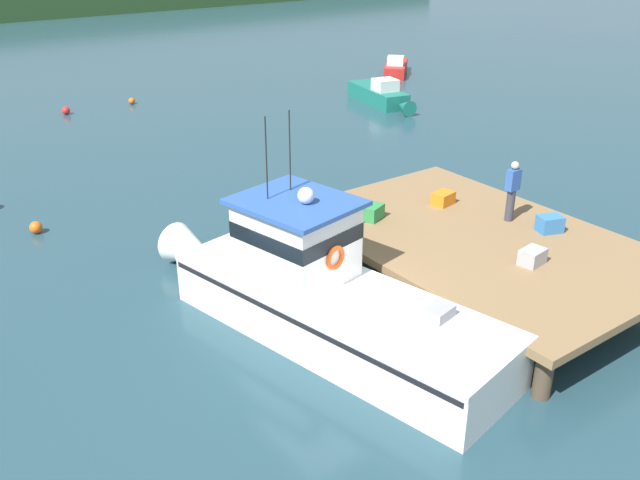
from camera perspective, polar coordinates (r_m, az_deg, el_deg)
The scene contains 14 objects.
ground_plane at distance 15.38m, azimuth 0.41°, elevation -8.20°, with size 200.00×200.00×0.00m, color #23424C.
dock at distance 17.78m, azimuth 12.96°, elevation -0.08°, with size 6.00×9.00×1.20m.
main_fishing_boat at distance 15.16m, azimuth -0.18°, elevation -4.27°, with size 4.10×9.97×4.80m.
crate_stack_mid_dock at distance 19.49m, azimuth 10.18°, elevation 3.42°, with size 0.60×0.44×0.36m, color orange.
crate_stack_near_edge at distance 16.57m, azimuth 17.22°, elevation -1.32°, with size 0.60×0.44×0.37m, color #9E9EA3.
crate_single_by_cleat at distance 18.26m, azimuth 4.36°, elevation 2.32°, with size 0.60×0.44×0.39m, color #2D8442.
crate_single_far at distance 18.42m, azimuth 18.54°, elevation 1.28°, with size 0.60×0.44×0.42m, color #3370B2.
bait_bucket at distance 18.63m, azimuth 1.37°, elevation 2.77°, with size 0.32×0.32×0.34m, color #E04C19.
deckhand_by_the_boat at distance 18.58m, azimuth 15.66°, elevation 4.03°, with size 0.36×0.22×1.63m.
moored_boat_far_left at distance 35.28m, azimuth 5.10°, elevation 11.89°, with size 2.13×5.31×1.33m.
moored_boat_mid_harbor at distance 42.27m, azimuth 6.29°, elevation 13.96°, with size 3.95×3.89×1.18m.
mooring_buoy_inshore at distance 21.95m, azimuth -22.51°, elevation 0.97°, with size 0.37×0.37×0.37m, color #EA5B19.
mooring_buoy_spare_mooring at distance 36.46m, azimuth -15.36°, elevation 11.07°, with size 0.32×0.32×0.32m, color #EA5B19.
mooring_buoy_outer at distance 35.38m, azimuth -20.35°, elevation 10.04°, with size 0.38×0.38×0.38m, color red.
Camera 1 is at (-7.66, -10.33, 8.43)m, focal length 38.55 mm.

